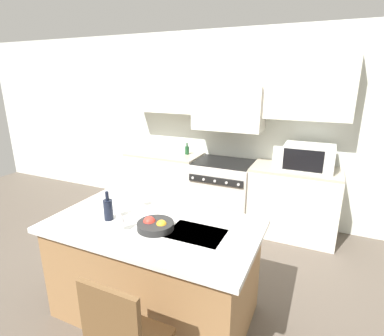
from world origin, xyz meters
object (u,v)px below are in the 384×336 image
Objects in this scene: wine_bottle at (108,209)px; oil_bottle_on_counter at (187,150)px; range_stove at (223,192)px; wine_glass_far at (140,193)px; wine_glass_near at (119,216)px; fruit_bowl at (155,225)px; microwave at (309,157)px.

oil_bottle_on_counter is (-0.28, 2.15, 0.01)m from wine_bottle.
wine_glass_far is at bearing -98.39° from range_stove.
range_stove is 2.25m from wine_glass_near.
wine_bottle is 1.33× the size of wine_glass_near.
wine_glass_far reaches higher than range_stove.
range_stove is 4.76× the size of wine_glass_near.
fruit_bowl is (0.45, 0.02, -0.07)m from wine_bottle.
fruit_bowl is at bearing 32.04° from wine_glass_near.
wine_bottle is (-0.35, -2.05, 0.53)m from range_stove.
wine_glass_far is (0.09, 0.35, 0.03)m from wine_bottle.
wine_glass_near reaches higher than range_stove.
microwave is 2.52m from wine_glass_near.
microwave is at bearing 60.60° from wine_glass_near.
wine_bottle reaches higher than fruit_bowl.
wine_bottle is 2.17m from oil_bottle_on_counter.
fruit_bowl reaches higher than range_stove.
wine_bottle is at bearing -82.71° from oil_bottle_on_counter.
oil_bottle_on_counter is (-0.62, 0.10, 0.54)m from range_stove.
wine_bottle is 0.25m from wine_glass_near.
oil_bottle_on_counter is (-0.37, 1.81, -0.02)m from wine_glass_far.
oil_bottle_on_counter is (-1.73, 0.08, -0.10)m from microwave.
microwave is at bearing 0.97° from range_stove.
fruit_bowl is at bearing -116.10° from microwave.
wine_bottle reaches higher than wine_glass_far.
wine_glass_far is (-0.25, -1.71, 0.56)m from range_stove.
wine_bottle is 0.45m from fruit_bowl.
wine_bottle is at bearing -99.58° from range_stove.
oil_bottle_on_counter is at bearing 97.29° from wine_bottle.
microwave reaches higher than fruit_bowl.
wine_glass_far is 0.49m from fruit_bowl.
fruit_bowl is at bearing -71.27° from oil_bottle_on_counter.
fruit_bowl is 1.73× the size of oil_bottle_on_counter.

